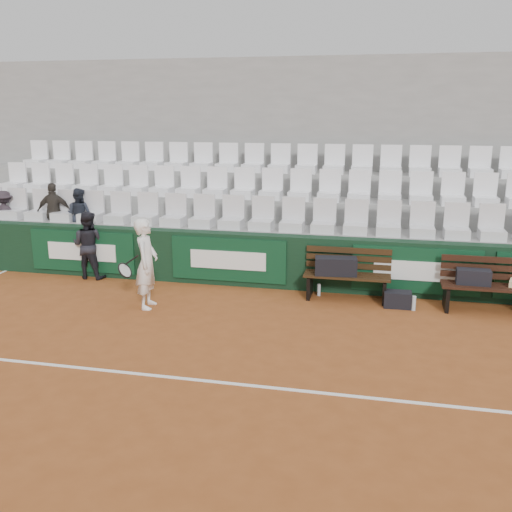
% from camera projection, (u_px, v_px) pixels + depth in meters
% --- Properties ---
extents(ground, '(80.00, 80.00, 0.00)m').
position_uv_depth(ground, '(164.00, 377.00, 7.14)').
color(ground, brown).
rests_on(ground, ground).
extents(court_baseline, '(18.00, 0.06, 0.01)m').
position_uv_depth(court_baseline, '(164.00, 377.00, 7.14)').
color(court_baseline, white).
rests_on(court_baseline, ground).
extents(back_barrier, '(18.00, 0.34, 1.00)m').
position_uv_depth(back_barrier, '(244.00, 259.00, 10.78)').
color(back_barrier, black).
rests_on(back_barrier, ground).
extents(grandstand_tier_front, '(18.00, 0.95, 1.00)m').
position_uv_depth(grandstand_tier_front, '(248.00, 251.00, 11.39)').
color(grandstand_tier_front, gray).
rests_on(grandstand_tier_front, ground).
extents(grandstand_tier_mid, '(18.00, 0.95, 1.45)m').
position_uv_depth(grandstand_tier_mid, '(258.00, 231.00, 12.24)').
color(grandstand_tier_mid, gray).
rests_on(grandstand_tier_mid, ground).
extents(grandstand_tier_back, '(18.00, 0.95, 1.90)m').
position_uv_depth(grandstand_tier_back, '(267.00, 213.00, 13.08)').
color(grandstand_tier_back, gray).
rests_on(grandstand_tier_back, ground).
extents(grandstand_rear_wall, '(18.00, 0.30, 4.40)m').
position_uv_depth(grandstand_rear_wall, '(273.00, 156.00, 13.36)').
color(grandstand_rear_wall, gray).
rests_on(grandstand_rear_wall, ground).
extents(seat_row_front, '(11.90, 0.44, 0.63)m').
position_uv_depth(seat_row_front, '(246.00, 213.00, 11.02)').
color(seat_row_front, silver).
rests_on(seat_row_front, grandstand_tier_front).
extents(seat_row_mid, '(11.90, 0.44, 0.63)m').
position_uv_depth(seat_row_mid, '(257.00, 183.00, 11.81)').
color(seat_row_mid, white).
rests_on(seat_row_mid, grandstand_tier_mid).
extents(seat_row_back, '(11.90, 0.44, 0.63)m').
position_uv_depth(seat_row_back, '(266.00, 158.00, 12.60)').
color(seat_row_back, white).
rests_on(seat_row_back, grandstand_tier_back).
extents(bench_left, '(1.50, 0.56, 0.45)m').
position_uv_depth(bench_left, '(347.00, 287.00, 10.02)').
color(bench_left, '#34200F').
rests_on(bench_left, ground).
extents(bench_right, '(1.50, 0.56, 0.45)m').
position_uv_depth(bench_right, '(487.00, 299.00, 9.40)').
color(bench_right, black).
rests_on(bench_right, ground).
extents(sports_bag_left, '(0.75, 0.39, 0.31)m').
position_uv_depth(sports_bag_left, '(336.00, 266.00, 9.93)').
color(sports_bag_left, black).
rests_on(sports_bag_left, bench_left).
extents(sports_bag_right, '(0.55, 0.27, 0.25)m').
position_uv_depth(sports_bag_right, '(473.00, 277.00, 9.40)').
color(sports_bag_right, black).
rests_on(sports_bag_right, bench_right).
extents(sports_bag_ground, '(0.45, 0.28, 0.27)m').
position_uv_depth(sports_bag_ground, '(398.00, 299.00, 9.64)').
color(sports_bag_ground, black).
rests_on(sports_bag_ground, ground).
extents(water_bottle_near, '(0.06, 0.06, 0.22)m').
position_uv_depth(water_bottle_near, '(319.00, 290.00, 10.23)').
color(water_bottle_near, silver).
rests_on(water_bottle_near, ground).
extents(water_bottle_far, '(0.07, 0.07, 0.25)m').
position_uv_depth(water_bottle_far, '(414.00, 303.00, 9.48)').
color(water_bottle_far, '#ADBDC4').
rests_on(water_bottle_far, ground).
extents(tennis_player, '(0.71, 0.60, 1.52)m').
position_uv_depth(tennis_player, '(146.00, 264.00, 9.49)').
color(tennis_player, white).
rests_on(tennis_player, ground).
extents(ball_kid, '(0.66, 0.51, 1.34)m').
position_uv_depth(ball_kid, '(88.00, 245.00, 11.19)').
color(ball_kid, black).
rests_on(ball_kid, ground).
extents(spectator_a, '(0.71, 0.47, 1.03)m').
position_uv_depth(spectator_a, '(3.00, 194.00, 12.14)').
color(spectator_a, '#282026').
rests_on(spectator_a, grandstand_tier_front).
extents(spectator_b, '(0.77, 0.50, 1.22)m').
position_uv_depth(spectator_b, '(53.00, 191.00, 11.87)').
color(spectator_b, '#322E28').
rests_on(spectator_b, grandstand_tier_front).
extents(spectator_c, '(0.58, 0.46, 1.13)m').
position_uv_depth(spectator_c, '(78.00, 194.00, 11.76)').
color(spectator_c, '#1F242F').
rests_on(spectator_c, grandstand_tier_front).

